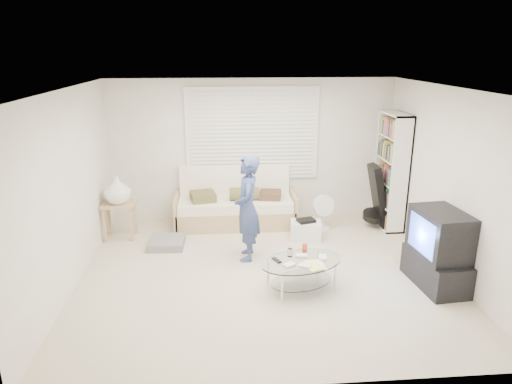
{
  "coord_description": "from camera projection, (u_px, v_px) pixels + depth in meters",
  "views": [
    {
      "loc": [
        -0.57,
        -5.69,
        2.97
      ],
      "look_at": [
        -0.09,
        0.3,
        1.08
      ],
      "focal_mm": 32.0,
      "sensor_mm": 36.0,
      "label": 1
    }
  ],
  "objects": [
    {
      "name": "ground",
      "position": [
        264.0,
        272.0,
        6.34
      ],
      "size": [
        5.0,
        5.0,
        0.0
      ],
      "primitive_type": "plane",
      "color": "#BCAD92",
      "rests_on": "ground"
    },
    {
      "name": "bookshelf",
      "position": [
        391.0,
        171.0,
        7.75
      ],
      "size": [
        0.31,
        0.83,
        1.97
      ],
      "color": "white",
      "rests_on": "ground"
    },
    {
      "name": "room_shell",
      "position": [
        261.0,
        150.0,
        6.31
      ],
      "size": [
        5.02,
        4.52,
        2.51
      ],
      "color": "beige",
      "rests_on": "ground"
    },
    {
      "name": "floor_fan",
      "position": [
        323.0,
        209.0,
        7.77
      ],
      "size": [
        0.39,
        0.25,
        0.62
      ],
      "color": "white",
      "rests_on": "ground"
    },
    {
      "name": "tv_unit",
      "position": [
        438.0,
        250.0,
        5.87
      ],
      "size": [
        0.59,
        0.98,
        1.02
      ],
      "color": "black",
      "rests_on": "ground"
    },
    {
      "name": "grey_floor_pillow",
      "position": [
        167.0,
        243.0,
        7.16
      ],
      "size": [
        0.55,
        0.55,
        0.12
      ],
      "primitive_type": "cube",
      "rotation": [
        0.0,
        0.0,
        -0.04
      ],
      "color": "#5E5E63",
      "rests_on": "ground"
    },
    {
      "name": "side_table",
      "position": [
        118.0,
        192.0,
        7.28
      ],
      "size": [
        0.53,
        0.43,
        1.05
      ],
      "color": "tan",
      "rests_on": "ground"
    },
    {
      "name": "guitar_case",
      "position": [
        377.0,
        200.0,
        7.82
      ],
      "size": [
        0.42,
        0.41,
        1.09
      ],
      "color": "black",
      "rests_on": "ground"
    },
    {
      "name": "coffee_table",
      "position": [
        302.0,
        266.0,
        5.8
      ],
      "size": [
        1.24,
        0.99,
        0.52
      ],
      "color": "silver",
      "rests_on": "ground"
    },
    {
      "name": "standing_person",
      "position": [
        247.0,
        208.0,
        6.56
      ],
      "size": [
        0.41,
        0.59,
        1.55
      ],
      "primitive_type": "imported",
      "rotation": [
        0.0,
        0.0,
        -1.64
      ],
      "color": "navy",
      "rests_on": "ground"
    },
    {
      "name": "storage_bin",
      "position": [
        306.0,
        230.0,
        7.42
      ],
      "size": [
        0.54,
        0.41,
        0.34
      ],
      "color": "white",
      "rests_on": "ground"
    },
    {
      "name": "window_blinds",
      "position": [
        252.0,
        134.0,
        7.97
      ],
      "size": [
        2.32,
        0.08,
        1.62
      ],
      "color": "silver",
      "rests_on": "ground"
    },
    {
      "name": "futon_sofa",
      "position": [
        235.0,
        206.0,
        8.0
      ],
      "size": [
        2.09,
        0.84,
        1.02
      ],
      "color": "tan",
      "rests_on": "ground"
    }
  ]
}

